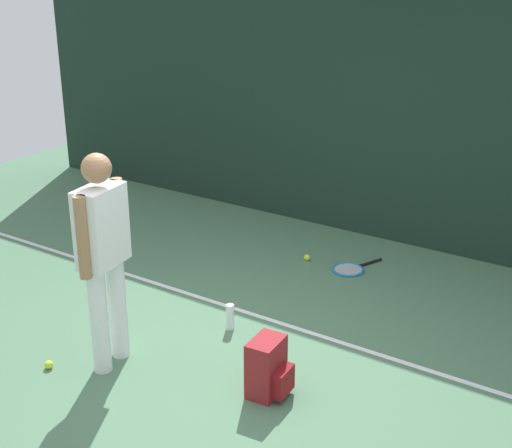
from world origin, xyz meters
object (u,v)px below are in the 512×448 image
at_px(water_bottle, 230,317).
at_px(tennis_racket, 350,269).
at_px(backpack, 268,368).
at_px(tennis_ball_near_player, 49,365).
at_px(tennis_player, 103,249).
at_px(tennis_ball_by_fence, 307,258).

bearing_deg(water_bottle, tennis_racket, 79.03).
relative_size(backpack, tennis_ball_near_player, 6.67).
bearing_deg(tennis_ball_near_player, backpack, 22.57).
bearing_deg(tennis_player, tennis_ball_by_fence, -15.42).
bearing_deg(tennis_ball_near_player, water_bottle, 57.72).
bearing_deg(tennis_ball_by_fence, tennis_racket, 4.38).
relative_size(tennis_ball_near_player, tennis_ball_by_fence, 1.00).
relative_size(tennis_player, tennis_ball_by_fence, 25.76).
relative_size(backpack, tennis_ball_by_fence, 6.67).
height_order(backpack, tennis_ball_near_player, backpack).
bearing_deg(tennis_ball_near_player, tennis_ball_by_fence, 77.36).
relative_size(tennis_player, tennis_ball_near_player, 25.76).
height_order(tennis_player, tennis_ball_by_fence, tennis_player).
height_order(tennis_player, backpack, tennis_player).
distance_m(tennis_ball_by_fence, water_bottle, 1.61).
bearing_deg(backpack, tennis_player, 99.58).
relative_size(tennis_player, water_bottle, 7.46).
height_order(tennis_ball_by_fence, water_bottle, water_bottle).
height_order(tennis_racket, tennis_ball_by_fence, tennis_ball_by_fence).
relative_size(tennis_ball_near_player, water_bottle, 0.29).
bearing_deg(backpack, tennis_ball_by_fence, 18.11).
distance_m(tennis_player, backpack, 1.49).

